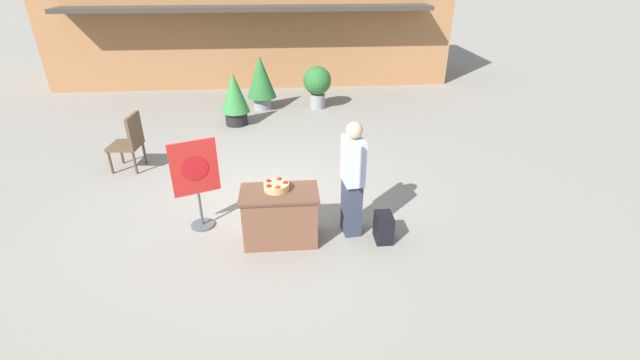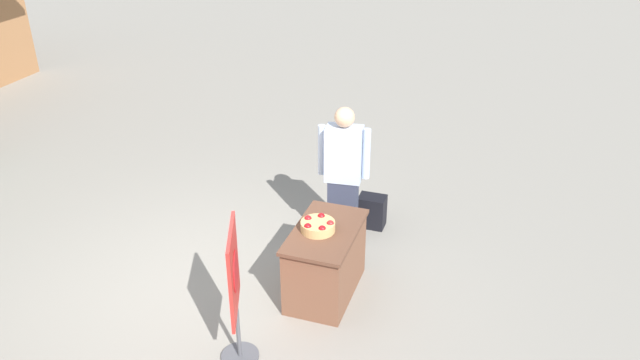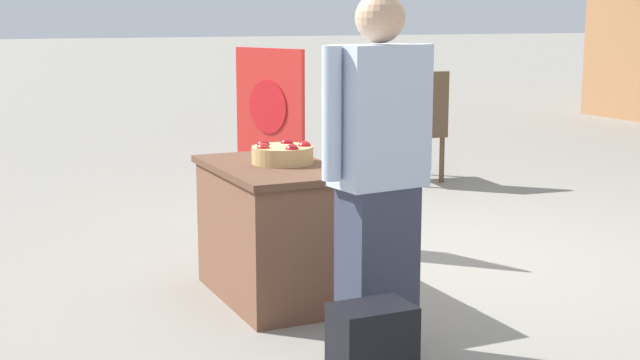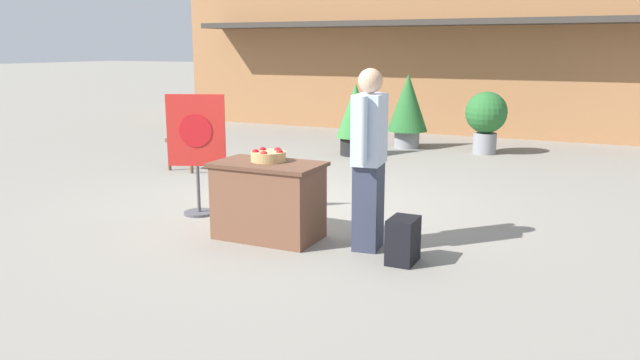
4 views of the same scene
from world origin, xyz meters
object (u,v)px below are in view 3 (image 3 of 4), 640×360
object	(u,v)px
person_visitor	(378,175)
poster_board	(270,134)
backpack	(372,352)
apple_basket	(282,154)
display_table	(274,231)
patio_chair	(416,121)

from	to	relation	value
person_visitor	poster_board	xyz separation A→B (m)	(-2.25, 0.33, -0.09)
person_visitor	backpack	xyz separation A→B (m)	(0.44, -0.26, -0.68)
apple_basket	backpack	bearing A→B (deg)	-7.78
display_table	poster_board	distance (m)	1.35
person_visitor	patio_chair	xyz separation A→B (m)	(-3.91, 2.52, -0.29)
poster_board	apple_basket	bearing A→B (deg)	50.40
backpack	apple_basket	bearing A→B (deg)	172.22
person_visitor	poster_board	size ratio (longest dim) A/B	1.24
display_table	apple_basket	world-z (taller)	apple_basket
backpack	patio_chair	bearing A→B (deg)	147.42
display_table	person_visitor	world-z (taller)	person_visitor
apple_basket	poster_board	distance (m)	1.24
apple_basket	backpack	world-z (taller)	apple_basket
display_table	poster_board	world-z (taller)	poster_board
person_visitor	backpack	size ratio (longest dim) A/B	4.15
display_table	person_visitor	distance (m)	1.16
person_visitor	poster_board	world-z (taller)	person_visitor
display_table	poster_board	size ratio (longest dim) A/B	0.78
display_table	patio_chair	bearing A→B (deg)	137.28
apple_basket	poster_board	bearing A→B (deg)	162.04
apple_basket	backpack	size ratio (longest dim) A/B	0.85
display_table	apple_basket	bearing A→B (deg)	115.27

